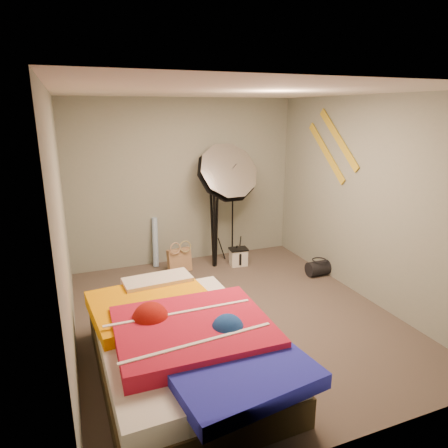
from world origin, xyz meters
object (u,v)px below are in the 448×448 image
bed (183,345)px  camera_tripod (214,215)px  tote_bag (179,260)px  duffel_bag (319,268)px  photo_umbrella (226,174)px  camera_case (238,257)px  wrapping_roll (155,242)px

bed → camera_tripod: size_ratio=1.59×
tote_bag → duffel_bag: (1.85, -0.87, -0.07)m
duffel_bag → photo_umbrella: 1.93m
bed → camera_tripod: (1.16, 2.36, 0.52)m
camera_case → bed: 2.72m
bed → photo_umbrella: photo_umbrella is taller
camera_case → camera_tripod: (-0.36, 0.10, 0.69)m
camera_case → photo_umbrella: photo_umbrella is taller
camera_tripod → wrapping_roll: bearing=156.7°
wrapping_roll → camera_tripod: size_ratio=0.53×
tote_bag → photo_umbrella: (0.78, 0.08, 1.23)m
duffel_bag → photo_umbrella: size_ratio=0.18×
camera_case → tote_bag: bearing=-179.9°
bed → camera_tripod: camera_tripod is taller
duffel_bag → camera_tripod: bearing=145.2°
bed → photo_umbrella: 2.99m
duffel_bag → photo_umbrella: bearing=138.2°
tote_bag → camera_tripod: size_ratio=0.25×
wrapping_roll → duffel_bag: bearing=-30.3°
camera_case → bed: (-1.51, -2.26, 0.17)m
camera_tripod → bed: bearing=-116.1°
wrapping_roll → camera_case: 1.30m
tote_bag → camera_tripod: 0.85m
wrapping_roll → photo_umbrella: photo_umbrella is taller
tote_bag → bed: 2.42m
wrapping_roll → duffel_bag: wrapping_roll is taller
duffel_bag → camera_tripod: (-1.29, 0.88, 0.71)m
duffel_bag → photo_umbrella: photo_umbrella is taller
bed → duffel_bag: bearing=31.1°
duffel_bag → bed: bearing=-149.4°
wrapping_roll → camera_tripod: camera_tripod is taller
duffel_bag → wrapping_roll: bearing=149.2°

